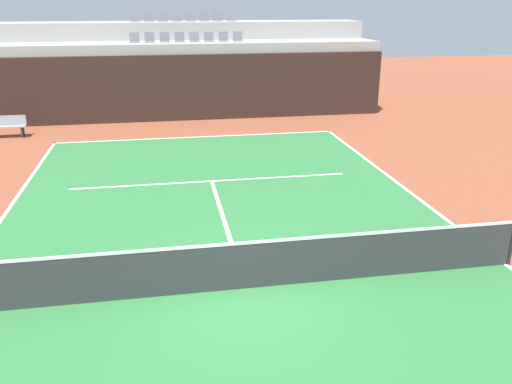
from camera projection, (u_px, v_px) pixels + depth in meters
The scene contains 13 objects.
ground_plane at pixel (246, 289), 10.04m from camera, with size 80.00×80.00×0.00m, color brown.
court_surface at pixel (245, 288), 10.03m from camera, with size 11.00×24.00×0.01m, color #2D7238.
baseline_far at pixel (198, 137), 21.08m from camera, with size 11.00×0.10×0.00m, color white.
sideline_right at pixel (506, 264), 10.94m from camera, with size 0.10×24.00×0.00m, color white.
service_line_far at pixel (212, 181), 15.95m from camera, with size 8.26×0.10×0.00m, color white.
centre_service_line at pixel (225, 222), 12.99m from camera, with size 0.10×6.40×0.00m, color white.
back_wall at pixel (191, 88), 23.70m from camera, with size 17.77×0.30×2.89m, color black.
stands_tier_lower at pixel (189, 79), 24.87m from camera, with size 17.77×2.40×3.33m, color #9E9E99.
stands_tier_upper at pixel (186, 64), 26.95m from camera, with size 17.77×2.40×4.14m, color #9E9E99.
seating_row_lower at pixel (187, 39), 24.35m from camera, with size 5.18×0.44×0.44m.
seating_row_upper at pixel (184, 19), 26.29m from camera, with size 5.18×0.44×0.44m.
tennis_net at pixel (245, 265), 9.86m from camera, with size 11.08×0.08×1.07m.
player_bench at pixel (6, 125), 20.93m from camera, with size 1.50×0.40×0.85m.
Camera 1 is at (-1.37, -8.70, 5.15)m, focal length 37.17 mm.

